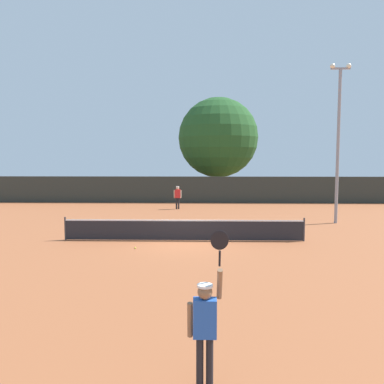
% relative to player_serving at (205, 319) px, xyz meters
% --- Properties ---
extents(ground_plane, '(120.00, 120.00, 0.00)m').
position_rel_player_serving_xyz_m(ground_plane, '(-0.88, 11.29, -1.15)').
color(ground_plane, '#9E5633').
extents(tennis_net, '(11.03, 0.08, 1.07)m').
position_rel_player_serving_xyz_m(tennis_net, '(-0.88, 11.29, -0.64)').
color(tennis_net, '#232328').
rests_on(tennis_net, ground).
extents(perimeter_fence, '(36.71, 0.12, 2.24)m').
position_rel_player_serving_xyz_m(perimeter_fence, '(-0.88, 26.51, -0.03)').
color(perimeter_fence, '#2D332D').
rests_on(perimeter_fence, ground).
extents(player_serving, '(0.67, 0.40, 2.59)m').
position_rel_player_serving_xyz_m(player_serving, '(0.00, 0.00, 0.00)').
color(player_serving, blue).
rests_on(player_serving, ground).
extents(player_receiving, '(0.57, 0.25, 1.70)m').
position_rel_player_serving_xyz_m(player_receiving, '(-1.86, 22.35, -0.10)').
color(player_receiving, red).
rests_on(player_receiving, ground).
extents(tennis_ball, '(0.07, 0.07, 0.07)m').
position_rel_player_serving_xyz_m(tennis_ball, '(-2.83, 9.62, -1.11)').
color(tennis_ball, '#CCE033').
rests_on(tennis_ball, ground).
extents(light_pole, '(1.18, 0.28, 9.10)m').
position_rel_player_serving_xyz_m(light_pole, '(7.77, 16.32, 3.98)').
color(light_pole, gray).
rests_on(light_pole, ground).
extents(large_tree, '(7.82, 7.82, 9.73)m').
position_rel_player_serving_xyz_m(large_tree, '(1.55, 31.98, 4.66)').
color(large_tree, brown).
rests_on(large_tree, ground).
extents(parked_car_near, '(1.95, 4.22, 1.69)m').
position_rel_player_serving_xyz_m(parked_car_near, '(-4.17, 34.63, -0.37)').
color(parked_car_near, red).
rests_on(parked_car_near, ground).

